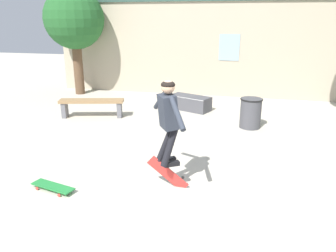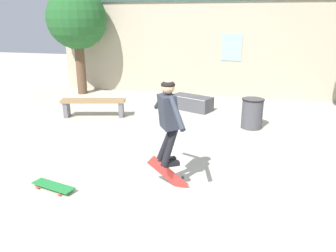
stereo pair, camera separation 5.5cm
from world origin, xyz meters
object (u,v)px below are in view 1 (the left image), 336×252
Objects in this scene: tree_left at (74,20)px; park_bench at (92,104)px; skateboard_flipping at (168,174)px; trash_bin at (251,112)px; skate_ledge at (190,103)px; skateboard_resting at (53,186)px; skater at (168,116)px.

park_bench is (1.83, -2.76, -2.28)m from tree_left.
tree_left is at bearing 123.18° from skateboard_flipping.
trash_bin is 3.82m from skateboard_flipping.
park_bench is 2.57× the size of skateboard_flipping.
skate_ledge is (2.60, 1.44, -0.16)m from park_bench.
trash_bin is 1.08× the size of skateboard_flipping.
park_bench reaches higher than skate_ledge.
skate_ledge reaches higher than skateboard_resting.
skateboard_flipping is (-1.35, -3.57, -0.17)m from trash_bin.
trash_bin reaches higher than skateboard_resting.
skateboard_flipping reaches higher than park_bench.
tree_left is 7.92m from skateboard_resting.
trash_bin is 0.95× the size of skateboard_resting.
skate_ledge is (4.43, -1.32, -2.44)m from tree_left.
park_bench is at bearing 126.35° from skateboard_flipping.
trash_bin is at bearing 64.45° from skateboard_flipping.
trash_bin is at bearing -113.90° from skateboard_resting.
tree_left is 5.25× the size of skateboard_flipping.
skateboard_flipping is at bearing -51.94° from tree_left.
tree_left reaches higher than skater.
tree_left is 2.72× the size of skate_ledge.
park_bench is at bearing -59.41° from skateboard_resting.
trash_bin is 5.21m from skateboard_resting.
tree_left reaches higher than skate_ledge.
tree_left is 8.10m from skater.
skate_ledge is at bearing -16.57° from tree_left.
skater is (3.08, -3.53, 0.88)m from park_bench.
skate_ledge is 1.70× the size of skateboard_resting.
park_bench is 2.97m from skate_ledge.
park_bench is 4.41m from trash_bin.
skateboard_resting is at bearing -65.67° from tree_left.
tree_left is 4.62× the size of skateboard_resting.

